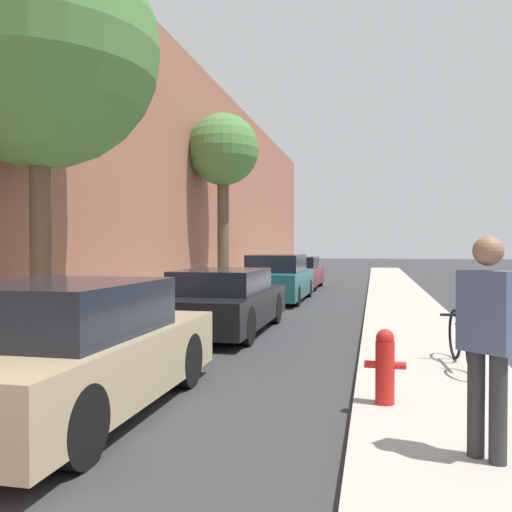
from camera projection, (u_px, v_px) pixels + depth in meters
name	position (u px, v px, depth m)	size (l,w,h in m)	color
ground_plane	(298.00, 307.00, 15.39)	(120.00, 120.00, 0.00)	#333335
sidewalk_left	(200.00, 303.00, 16.01)	(2.00, 52.00, 0.12)	#ADA89E
sidewalk_right	(404.00, 308.00, 14.77)	(2.00, 52.00, 0.12)	#ADA89E
building_facade_left	(157.00, 169.00, 16.22)	(0.70, 52.00, 8.09)	#9E604C
parked_car_champagne	(69.00, 351.00, 5.59)	(1.83, 4.02, 1.38)	black
parked_car_black	(224.00, 301.00, 10.94)	(1.75, 4.49, 1.27)	black
parked_car_teal	(278.00, 279.00, 17.15)	(1.76, 4.70, 1.46)	black
parked_car_maroon	(297.00, 273.00, 22.28)	(1.88, 4.21, 1.30)	black
street_tree_near	(39.00, 49.00, 8.62)	(3.82, 3.82, 6.69)	brown
street_tree_far	(223.00, 153.00, 18.54)	(2.45, 2.45, 6.15)	brown
fire_hydrant	(385.00, 365.00, 5.56)	(0.42, 0.19, 0.77)	red
pedestrian	(487.00, 332.00, 4.09)	(0.44, 0.42, 1.70)	#2D2D33
bicycle	(463.00, 340.00, 7.25)	(0.44, 1.75, 0.72)	black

